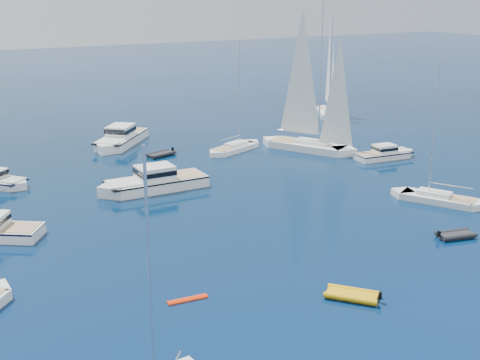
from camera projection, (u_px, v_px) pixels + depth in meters
name	position (u px, v px, depth m)	size (l,w,h in m)	color
ground	(461.00, 316.00, 39.42)	(400.00, 400.00, 0.00)	navy
motor_cruiser_centre	(153.00, 190.00, 64.05)	(3.70, 12.11, 3.18)	silver
motor_cruiser_far_r	(385.00, 158.00, 75.88)	(2.54, 8.29, 2.18)	silver
motor_cruiser_distant	(121.00, 145.00, 82.50)	(3.79, 12.39, 3.25)	white
sailboat_mid_r	(438.00, 202.00, 60.33)	(2.53, 9.71, 14.28)	silver
sailboat_centre	(235.00, 151.00, 79.45)	(2.50, 9.62, 14.15)	white
sailboat_sails_r	(308.00, 150.00, 79.84)	(3.58, 13.75, 20.22)	white
sailboat_sails_far	(328.00, 115.00, 101.48)	(2.94, 11.31, 16.63)	silver
tender_yellow	(352.00, 298.00, 41.63)	(2.01, 3.67, 0.95)	#E3A20D
tender_grey_near	(456.00, 237.00, 51.77)	(1.83, 3.27, 0.95)	black
tender_grey_far	(161.00, 156.00, 76.98)	(2.06, 3.77, 0.95)	black
kayak_orange	(187.00, 300.00, 41.35)	(0.56, 2.74, 0.30)	red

